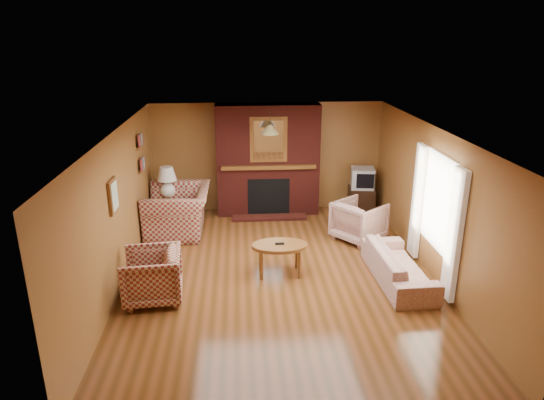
{
  "coord_description": "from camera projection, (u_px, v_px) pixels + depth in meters",
  "views": [
    {
      "loc": [
        -0.62,
        -7.15,
        3.81
      ],
      "look_at": [
        -0.08,
        0.6,
        1.12
      ],
      "focal_mm": 32.0,
      "sensor_mm": 36.0,
      "label": 1
    }
  ],
  "objects": [
    {
      "name": "floral_sofa",
      "position": [
        399.0,
        266.0,
        7.77
      ],
      "size": [
        0.78,
        1.85,
        0.53
      ],
      "primitive_type": "imported",
      "rotation": [
        0.0,
        0.0,
        1.6
      ],
      "color": "#BFB794",
      "rests_on": "floor"
    },
    {
      "name": "wall_back",
      "position": [
        267.0,
        157.0,
        10.69
      ],
      "size": [
        6.5,
        0.0,
        6.5
      ],
      "primitive_type": "plane",
      "rotation": [
        1.57,
        0.0,
        0.0
      ],
      "color": "brown",
      "rests_on": "floor"
    },
    {
      "name": "floor",
      "position": [
        279.0,
        275.0,
        8.02
      ],
      "size": [
        6.5,
        6.5,
        0.0
      ],
      "primitive_type": "plane",
      "color": "#4C2C10",
      "rests_on": "ground"
    },
    {
      "name": "botanical_print",
      "position": [
        113.0,
        196.0,
        7.07
      ],
      "size": [
        0.05,
        0.4,
        0.5
      ],
      "color": "brown",
      "rests_on": "wall_left"
    },
    {
      "name": "wall_right",
      "position": [
        434.0,
        204.0,
        7.79
      ],
      "size": [
        0.0,
        6.5,
        6.5
      ],
      "primitive_type": "plane",
      "rotation": [
        1.57,
        0.0,
        -1.57
      ],
      "color": "brown",
      "rests_on": "floor"
    },
    {
      "name": "pendant_light",
      "position": [
        270.0,
        129.0,
        9.54
      ],
      "size": [
        0.36,
        0.36,
        0.48
      ],
      "color": "black",
      "rests_on": "ceiling"
    },
    {
      "name": "wall_left",
      "position": [
        118.0,
        211.0,
        7.47
      ],
      "size": [
        0.0,
        6.5,
        6.5
      ],
      "primitive_type": "plane",
      "rotation": [
        1.57,
        0.0,
        1.57
      ],
      "color": "brown",
      "rests_on": "floor"
    },
    {
      "name": "plaid_armchair",
      "position": [
        152.0,
        276.0,
        7.18
      ],
      "size": [
        0.93,
        0.9,
        0.78
      ],
      "primitive_type": "imported",
      "rotation": [
        0.0,
        0.0,
        -1.48
      ],
      "color": "maroon",
      "rests_on": "floor"
    },
    {
      "name": "coffee_table",
      "position": [
        280.0,
        248.0,
        7.93
      ],
      "size": [
        0.92,
        0.57,
        0.56
      ],
      "color": "brown",
      "rests_on": "floor"
    },
    {
      "name": "floral_armchair",
      "position": [
        359.0,
        221.0,
        9.3
      ],
      "size": [
        1.17,
        1.17,
        0.77
      ],
      "primitive_type": "imported",
      "rotation": [
        0.0,
        0.0,
        2.23
      ],
      "color": "#BFB794",
      "rests_on": "floor"
    },
    {
      "name": "table_lamp",
      "position": [
        167.0,
        181.0,
        9.89
      ],
      "size": [
        0.39,
        0.39,
        0.65
      ],
      "color": "silver",
      "rests_on": "side_table"
    },
    {
      "name": "window_right",
      "position": [
        436.0,
        212.0,
        7.63
      ],
      "size": [
        0.1,
        1.85,
        2.0
      ],
      "color": "silver",
      "rests_on": "wall_right"
    },
    {
      "name": "side_table",
      "position": [
        169.0,
        211.0,
        10.1
      ],
      "size": [
        0.45,
        0.45,
        0.58
      ],
      "primitive_type": "cube",
      "rotation": [
        0.0,
        0.0,
        0.04
      ],
      "color": "brown",
      "rests_on": "floor"
    },
    {
      "name": "wall_front",
      "position": [
        308.0,
        325.0,
        4.57
      ],
      "size": [
        6.5,
        0.0,
        6.5
      ],
      "primitive_type": "plane",
      "rotation": [
        -1.57,
        0.0,
        0.0
      ],
      "color": "brown",
      "rests_on": "floor"
    },
    {
      "name": "ceiling",
      "position": [
        280.0,
        132.0,
        7.24
      ],
      "size": [
        6.5,
        6.5,
        0.0
      ],
      "primitive_type": "plane",
      "rotation": [
        3.14,
        0.0,
        0.0
      ],
      "color": "white",
      "rests_on": "wall_back"
    },
    {
      "name": "plaid_loveseat",
      "position": [
        178.0,
        211.0,
        9.61
      ],
      "size": [
        1.23,
        1.41,
        0.91
      ],
      "primitive_type": "imported",
      "rotation": [
        0.0,
        0.0,
        -1.57
      ],
      "color": "maroon",
      "rests_on": "floor"
    },
    {
      "name": "crt_tv",
      "position": [
        363.0,
        178.0,
        10.52
      ],
      "size": [
        0.55,
        0.55,
        0.44
      ],
      "color": "#9B9EA3",
      "rests_on": "tv_stand"
    },
    {
      "name": "tv_stand",
      "position": [
        361.0,
        200.0,
        10.7
      ],
      "size": [
        0.58,
        0.53,
        0.59
      ],
      "primitive_type": "cube",
      "rotation": [
        0.0,
        0.0,
        -0.08
      ],
      "color": "black",
      "rests_on": "floor"
    },
    {
      "name": "bookshelf",
      "position": [
        142.0,
        153.0,
        9.11
      ],
      "size": [
        0.09,
        0.55,
        0.71
      ],
      "color": "brown",
      "rests_on": "wall_left"
    },
    {
      "name": "fireplace",
      "position": [
        268.0,
        161.0,
        10.45
      ],
      "size": [
        2.2,
        0.82,
        2.4
      ],
      "color": "#4C1510",
      "rests_on": "floor"
    }
  ]
}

